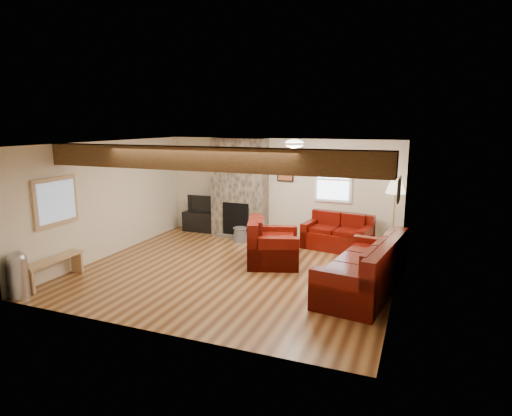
{
  "coord_description": "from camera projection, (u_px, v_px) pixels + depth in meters",
  "views": [
    {
      "loc": [
        3.33,
        -7.38,
        2.88
      ],
      "look_at": [
        0.28,
        0.4,
        1.21
      ],
      "focal_mm": 30.0,
      "sensor_mm": 36.0,
      "label": 1
    }
  ],
  "objects": [
    {
      "name": "room",
      "position": [
        235.0,
        209.0,
        8.25
      ],
      "size": [
        8.0,
        8.0,
        8.0
      ],
      "color": "#5A3217",
      "rests_on": "ground"
    },
    {
      "name": "oak_beam",
      "position": [
        203.0,
        159.0,
        6.9
      ],
      "size": [
        6.0,
        0.36,
        0.38
      ],
      "primitive_type": "cube",
      "color": "#34200F",
      "rests_on": "room"
    },
    {
      "name": "chimney_breast",
      "position": [
        239.0,
        189.0,
        10.89
      ],
      "size": [
        1.4,
        0.67,
        2.5
      ],
      "color": "#3A342D",
      "rests_on": "floor"
    },
    {
      "name": "back_window",
      "position": [
        333.0,
        179.0,
        10.18
      ],
      "size": [
        0.9,
        0.08,
        1.1
      ],
      "primitive_type": null,
      "color": "white",
      "rests_on": "room"
    },
    {
      "name": "hatch_window",
      "position": [
        56.0,
        201.0,
        7.9
      ],
      "size": [
        0.08,
        1.0,
        0.9
      ],
      "primitive_type": null,
      "color": "tan",
      "rests_on": "room"
    },
    {
      "name": "ceiling_dome",
      "position": [
        294.0,
        145.0,
        8.51
      ],
      "size": [
        0.4,
        0.4,
        0.18
      ],
      "primitive_type": null,
      "color": "white",
      "rests_on": "room"
    },
    {
      "name": "artwork_back",
      "position": [
        285.0,
        171.0,
        10.58
      ],
      "size": [
        0.42,
        0.06,
        0.52
      ],
      "primitive_type": null,
      "color": "black",
      "rests_on": "room"
    },
    {
      "name": "artwork_right",
      "position": [
        399.0,
        189.0,
        7.36
      ],
      "size": [
        0.06,
        0.55,
        0.42
      ],
      "primitive_type": null,
      "color": "black",
      "rests_on": "room"
    },
    {
      "name": "sofa_three",
      "position": [
        363.0,
        265.0,
        7.36
      ],
      "size": [
        1.35,
        2.54,
        0.93
      ],
      "primitive_type": null,
      "rotation": [
        0.0,
        0.0,
        -1.72
      ],
      "color": "#450704",
      "rests_on": "floor"
    },
    {
      "name": "loveseat",
      "position": [
        337.0,
        232.0,
        9.88
      ],
      "size": [
        1.63,
        1.1,
        0.8
      ],
      "primitive_type": null,
      "rotation": [
        0.0,
        0.0,
        -0.16
      ],
      "color": "#450704",
      "rests_on": "floor"
    },
    {
      "name": "armchair_red",
      "position": [
        273.0,
        241.0,
        8.83
      ],
      "size": [
        1.33,
        1.42,
        0.94
      ],
      "primitive_type": null,
      "rotation": [
        0.0,
        0.0,
        1.89
      ],
      "color": "#450704",
      "rests_on": "floor"
    },
    {
      "name": "coffee_table",
      "position": [
        277.0,
        245.0,
        9.41
      ],
      "size": [
        0.95,
        0.95,
        0.5
      ],
      "color": "#462716",
      "rests_on": "floor"
    },
    {
      "name": "tv_cabinet",
      "position": [
        203.0,
        222.0,
        11.5
      ],
      "size": [
        1.06,
        0.42,
        0.53
      ],
      "primitive_type": "cube",
      "color": "black",
      "rests_on": "floor"
    },
    {
      "name": "television",
      "position": [
        203.0,
        204.0,
        11.4
      ],
      "size": [
        0.8,
        0.1,
        0.46
      ],
      "primitive_type": "imported",
      "color": "black",
      "rests_on": "tv_cabinet"
    },
    {
      "name": "floor_lamp",
      "position": [
        396.0,
        191.0,
        9.32
      ],
      "size": [
        0.43,
        0.43,
        1.67
      ],
      "color": "tan",
      "rests_on": "floor"
    },
    {
      "name": "pine_bench",
      "position": [
        54.0,
        270.0,
        7.82
      ],
      "size": [
        0.29,
        1.22,
        0.46
      ],
      "primitive_type": null,
      "color": "tan",
      "rests_on": "floor"
    },
    {
      "name": "pedal_bin",
      "position": [
        18.0,
        274.0,
        7.1
      ],
      "size": [
        0.37,
        0.37,
        0.81
      ],
      "primitive_type": null,
      "rotation": [
        0.0,
        0.0,
        -0.15
      ],
      "color": "#A7A7AC",
      "rests_on": "floor"
    },
    {
      "name": "coal_bucket",
      "position": [
        240.0,
        234.0,
        10.57
      ],
      "size": [
        0.37,
        0.37,
        0.35
      ],
      "primitive_type": null,
      "color": "slate",
      "rests_on": "floor"
    }
  ]
}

